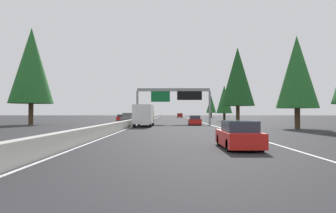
# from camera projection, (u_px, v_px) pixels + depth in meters

# --- Properties ---
(ground_plane) EXTENTS (320.00, 320.00, 0.00)m
(ground_plane) POSITION_uv_depth(u_px,v_px,m) (145.00, 122.00, 64.61)
(ground_plane) COLOR #262628
(median_barrier) EXTENTS (180.00, 0.56, 0.90)m
(median_barrier) POSITION_uv_depth(u_px,v_px,m) (150.00, 118.00, 84.61)
(median_barrier) COLOR #ADAAA3
(median_barrier) RESTS_ON ground
(shoulder_stripe_right) EXTENTS (160.00, 0.16, 0.01)m
(shoulder_stripe_right) POSITION_uv_depth(u_px,v_px,m) (196.00, 121.00, 74.53)
(shoulder_stripe_right) COLOR silver
(shoulder_stripe_right) RESTS_ON ground
(shoulder_stripe_median) EXTENTS (160.00, 0.16, 0.01)m
(shoulder_stripe_median) POSITION_uv_depth(u_px,v_px,m) (149.00, 121.00, 74.60)
(shoulder_stripe_median) COLOR silver
(shoulder_stripe_median) RESTS_ON ground
(sign_gantry_overhead) EXTENTS (0.50, 12.68, 6.05)m
(sign_gantry_overhead) POSITION_uv_depth(u_px,v_px,m) (175.00, 96.00, 52.65)
(sign_gantry_overhead) COLOR gray
(sign_gantry_overhead) RESTS_ON ground
(sedan_mid_left) EXTENTS (4.40, 1.80, 1.47)m
(sedan_mid_left) POSITION_uv_depth(u_px,v_px,m) (239.00, 135.00, 16.40)
(sedan_mid_left) COLOR red
(sedan_mid_left) RESTS_ON ground
(box_truck_far_left) EXTENTS (8.50, 2.40, 2.95)m
(box_truck_far_left) POSITION_uv_depth(u_px,v_px,m) (144.00, 115.00, 42.92)
(box_truck_far_left) COLOR white
(box_truck_far_left) RESTS_ON ground
(sedan_distant_a) EXTENTS (4.40, 1.80, 1.47)m
(sedan_distant_a) POSITION_uv_depth(u_px,v_px,m) (195.00, 121.00, 47.78)
(sedan_distant_a) COLOR red
(sedan_distant_a) RESTS_ON ground
(minivan_far_center) EXTENTS (5.00, 1.95, 1.69)m
(minivan_far_center) POSITION_uv_depth(u_px,v_px,m) (180.00, 115.00, 119.60)
(minivan_far_center) COLOR maroon
(minivan_far_center) RESTS_ON ground
(oncoming_near) EXTENTS (4.40, 1.80, 1.47)m
(oncoming_near) POSITION_uv_depth(u_px,v_px,m) (121.00, 118.00, 74.45)
(oncoming_near) COLOR red
(oncoming_near) RESTS_ON ground
(oncoming_far) EXTENTS (5.60, 2.00, 1.86)m
(oncoming_far) POSITION_uv_depth(u_px,v_px,m) (128.00, 118.00, 60.58)
(oncoming_far) COLOR slate
(oncoming_far) RESTS_ON ground
(conifer_right_near) EXTENTS (4.85, 4.85, 11.03)m
(conifer_right_near) POSITION_uv_depth(u_px,v_px,m) (297.00, 72.00, 36.57)
(conifer_right_near) COLOR #4C3823
(conifer_right_near) RESTS_ON ground
(conifer_right_mid) EXTENTS (6.49, 6.49, 14.75)m
(conifer_right_mid) POSITION_uv_depth(u_px,v_px,m) (238.00, 77.00, 60.84)
(conifer_right_mid) COLOR #4C3823
(conifer_right_mid) RESTS_ON ground
(conifer_right_far) EXTENTS (3.54, 3.54, 8.03)m
(conifer_right_far) POSITION_uv_depth(u_px,v_px,m) (224.00, 99.00, 69.40)
(conifer_right_far) COLOR #4C3823
(conifer_right_far) RESTS_ON ground
(conifer_right_distant) EXTENTS (3.72, 3.72, 8.46)m
(conifer_right_distant) POSITION_uv_depth(u_px,v_px,m) (211.00, 104.00, 117.63)
(conifer_right_distant) COLOR #4C3823
(conifer_right_distant) RESTS_ON ground
(conifer_left_near) EXTENTS (6.70, 6.70, 15.22)m
(conifer_left_near) POSITION_uv_depth(u_px,v_px,m) (31.00, 66.00, 48.38)
(conifer_left_near) COLOR #4C3823
(conifer_left_near) RESTS_ON ground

